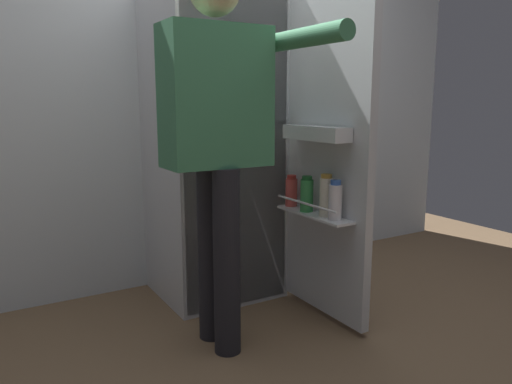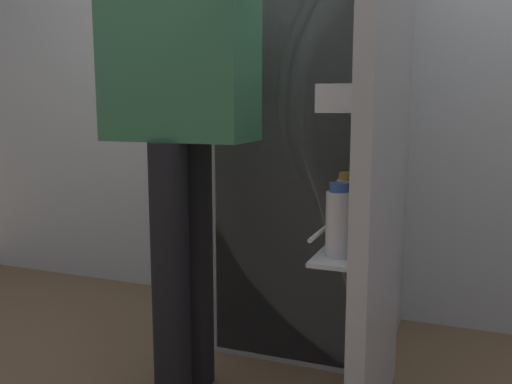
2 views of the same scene
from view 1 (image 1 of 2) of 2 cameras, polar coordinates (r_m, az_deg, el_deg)
name	(u,v)px [view 1 (image 1 of 2)]	position (r m, az deg, el deg)	size (l,w,h in m)	color
ground_plane	(262,325)	(2.60, 0.73, -15.21)	(5.57, 5.57, 0.00)	brown
kitchen_wall	(187,78)	(3.14, -8.00, 13.01)	(4.40, 0.10, 2.54)	silver
refrigerator	(221,148)	(2.80, -4.11, 5.11)	(0.70, 1.22, 1.73)	silver
person	(219,125)	(2.16, -4.37, 7.77)	(0.55, 0.78, 1.69)	black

